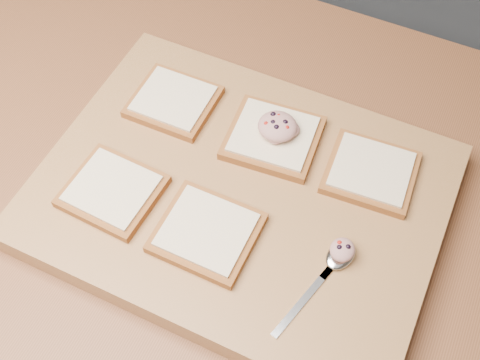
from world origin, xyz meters
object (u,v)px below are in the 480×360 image
(cutting_board, at_px, (240,196))
(bread_far_center, at_px, (273,137))
(spoon, at_px, (335,262))
(tuna_salad_dollop, at_px, (277,126))

(cutting_board, relative_size, bread_far_center, 3.96)
(bread_far_center, distance_m, spoon, 0.21)
(cutting_board, distance_m, tuna_salad_dollop, 0.11)
(tuna_salad_dollop, xyz_separation_m, spoon, (0.15, -0.15, -0.03))
(cutting_board, bearing_deg, tuna_salad_dollop, 82.77)
(bread_far_center, xyz_separation_m, tuna_salad_dollop, (0.00, 0.00, 0.02))
(cutting_board, bearing_deg, spoon, -17.94)
(spoon, bearing_deg, tuna_salad_dollop, 134.30)
(cutting_board, distance_m, bread_far_center, 0.10)
(cutting_board, relative_size, tuna_salad_dollop, 9.65)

